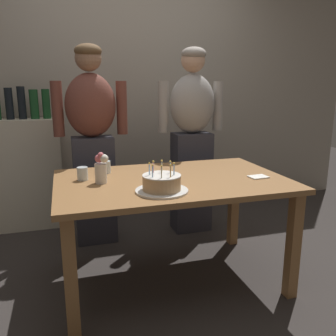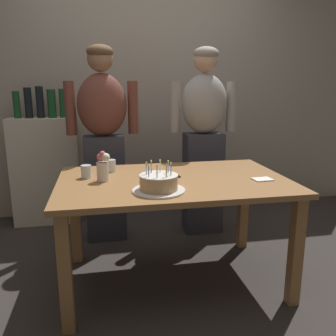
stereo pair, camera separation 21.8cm
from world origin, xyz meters
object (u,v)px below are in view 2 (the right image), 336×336
birthday_cake (159,184)px  cell_phone (169,177)px  flower_vase (103,167)px  person_woman_cardigan (204,139)px  water_glass_far (111,166)px  person_man_bearded (104,141)px  napkin_stack (262,179)px  water_glass_near (86,172)px

birthday_cake → cell_phone: size_ratio=2.14×
flower_vase → person_woman_cardigan: (0.90, 0.79, 0.04)m
water_glass_far → person_man_bearded: bearing=94.4°
water_glass_far → napkin_stack: size_ratio=0.71×
birthday_cake → person_man_bearded: 1.12m
birthday_cake → water_glass_far: bearing=115.7°
water_glass_far → napkin_stack: (0.96, -0.41, -0.04)m
water_glass_far → cell_phone: size_ratio=0.60×
water_glass_near → cell_phone: (0.54, -0.09, -0.04)m
water_glass_far → person_woman_cardigan: 1.01m
water_glass_far → person_man_bearded: size_ratio=0.05×
birthday_cake → person_man_bearded: bearing=105.5°
birthday_cake → cell_phone: 0.33m
water_glass_near → person_man_bearded: person_man_bearded is taller
napkin_stack → flower_vase: flower_vase is taller
cell_phone → flower_vase: (-0.43, -0.01, 0.09)m
water_glass_far → napkin_stack: 1.05m
water_glass_far → cell_phone: water_glass_far is taller
birthday_cake → napkin_stack: bearing=9.8°
flower_vase → cell_phone: bearing=1.9°
water_glass_near → person_man_bearded: size_ratio=0.05×
water_glass_far → napkin_stack: water_glass_far is taller
cell_phone → person_man_bearded: (-0.42, 0.78, 0.13)m
water_glass_near → water_glass_far: size_ratio=1.00×
water_glass_near → water_glass_far: 0.22m
water_glass_near → napkin_stack: size_ratio=0.71×
person_man_bearded → water_glass_far: bearing=94.4°
water_glass_near → person_man_bearded: (0.13, 0.68, 0.09)m
birthday_cake → person_woman_cardigan: size_ratio=0.19×
napkin_stack → water_glass_near: bearing=166.6°
birthday_cake → person_woman_cardigan: person_woman_cardigan is taller
water_glass_near → water_glass_far: (0.17, 0.14, 0.00)m
cell_phone → person_man_bearded: 0.89m
water_glass_near → flower_vase: flower_vase is taller
cell_phone → napkin_stack: bearing=-28.0°
person_man_bearded → person_woman_cardigan: same height
cell_phone → person_woman_cardigan: person_woman_cardigan is taller
water_glass_near → person_man_bearded: 0.70m
cell_phone → flower_vase: bearing=170.8°
water_glass_near → flower_vase: 0.16m
birthday_cake → water_glass_near: (-0.42, 0.39, -0.00)m
cell_phone → napkin_stack: 0.61m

